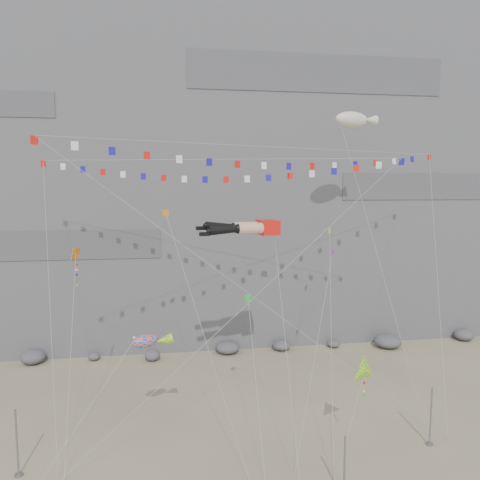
# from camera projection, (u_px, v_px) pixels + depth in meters

# --- Properties ---
(ground) EXTENTS (120.00, 120.00, 0.00)m
(ground) POSITION_uv_depth(u_px,v_px,m) (257.00, 435.00, 34.04)
(ground) COLOR #998D69
(ground) RESTS_ON ground
(cliff) EXTENTS (80.00, 28.00, 50.00)m
(cliff) POSITION_uv_depth(u_px,v_px,m) (213.00, 134.00, 62.61)
(cliff) COLOR slate
(cliff) RESTS_ON ground
(talus_boulders) EXTENTS (60.00, 3.00, 1.20)m
(talus_boulders) POSITION_uv_depth(u_px,v_px,m) (228.00, 348.00, 50.66)
(talus_boulders) COLOR #595A5E
(talus_boulders) RESTS_ON ground
(anchor_pole_left) EXTENTS (0.12, 0.12, 4.40)m
(anchor_pole_left) POSITION_uv_depth(u_px,v_px,m) (17.00, 443.00, 28.92)
(anchor_pole_left) COLOR slate
(anchor_pole_left) RESTS_ON ground
(anchor_pole_center) EXTENTS (0.12, 0.12, 3.96)m
(anchor_pole_center) POSITION_uv_depth(u_px,v_px,m) (344.00, 469.00, 26.59)
(anchor_pole_center) COLOR slate
(anchor_pole_center) RESTS_ON ground
(anchor_pole_right) EXTENTS (0.12, 0.12, 4.22)m
(anchor_pole_right) POSITION_uv_depth(u_px,v_px,m) (431.00, 416.00, 32.43)
(anchor_pole_right) COLOR slate
(anchor_pole_right) RESTS_ON ground
(legs_kite) EXTENTS (6.56, 13.48, 19.22)m
(legs_kite) POSITION_uv_depth(u_px,v_px,m) (247.00, 228.00, 36.43)
(legs_kite) COLOR red
(legs_kite) RESTS_ON ground
(flag_banner_upper) EXTENTS (29.21, 15.24, 25.57)m
(flag_banner_upper) POSITION_uv_depth(u_px,v_px,m) (215.00, 160.00, 38.88)
(flag_banner_upper) COLOR red
(flag_banner_upper) RESTS_ON ground
(flag_banner_lower) EXTENTS (33.09, 13.85, 24.89)m
(flag_banner_lower) POSITION_uv_depth(u_px,v_px,m) (277.00, 147.00, 36.76)
(flag_banner_lower) COLOR red
(flag_banner_lower) RESTS_ON ground
(harlequin_kite) EXTENTS (1.81, 8.39, 15.01)m
(harlequin_kite) POSITION_uv_depth(u_px,v_px,m) (76.00, 254.00, 34.24)
(harlequin_kite) COLOR red
(harlequin_kite) RESTS_ON ground
(fish_windsock) EXTENTS (8.33, 5.73, 11.00)m
(fish_windsock) POSITION_uv_depth(u_px,v_px,m) (145.00, 341.00, 31.54)
(fish_windsock) COLOR #FF590D
(fish_windsock) RESTS_ON ground
(delta_kite) EXTENTS (4.20, 3.78, 7.78)m
(delta_kite) POSITION_uv_depth(u_px,v_px,m) (364.00, 371.00, 30.37)
(delta_kite) COLOR #E7B60B
(delta_kite) RESTS_ON ground
(blimp_windsock) EXTENTS (4.59, 12.52, 26.56)m
(blimp_windsock) POSITION_uv_depth(u_px,v_px,m) (352.00, 120.00, 42.83)
(blimp_windsock) COLOR beige
(blimp_windsock) RESTS_ON ground
(small_kite_a) EXTENTS (5.49, 12.83, 20.54)m
(small_kite_a) POSITION_uv_depth(u_px,v_px,m) (167.00, 217.00, 37.45)
(small_kite_a) COLOR orange
(small_kite_a) RESTS_ON ground
(small_kite_b) EXTENTS (6.72, 11.40, 17.47)m
(small_kite_b) POSITION_uv_depth(u_px,v_px,m) (332.00, 256.00, 39.24)
(small_kite_b) COLOR purple
(small_kite_b) RESTS_ON ground
(small_kite_c) EXTENTS (1.18, 7.81, 12.14)m
(small_kite_c) POSITION_uv_depth(u_px,v_px,m) (248.00, 300.00, 33.99)
(small_kite_c) COLOR green
(small_kite_c) RESTS_ON ground
(small_kite_d) EXTENTS (5.79, 16.81, 21.93)m
(small_kite_d) POSITION_uv_depth(u_px,v_px,m) (330.00, 235.00, 42.95)
(small_kite_d) COLOR yellow
(small_kite_d) RESTS_ON ground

